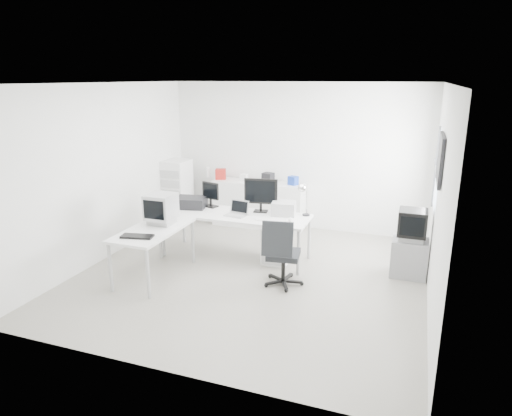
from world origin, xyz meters
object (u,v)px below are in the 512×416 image
(lcd_monitor_large, at_px, (261,195))
(laser_printer, at_px, (284,208))
(inkjet_printer, at_px, (191,202))
(crt_monitor, at_px, (161,209))
(main_desk, at_px, (236,236))
(sideboard, at_px, (258,204))
(lcd_monitor_small, at_px, (211,195))
(filing_cabinet, at_px, (178,192))
(drawer_pedestal, at_px, (277,244))
(laptop, at_px, (236,208))
(crt_tv, at_px, (412,225))
(tv_cabinet, at_px, (409,258))
(office_chair, at_px, (284,251))
(side_desk, at_px, (155,253))

(lcd_monitor_large, relative_size, laser_printer, 1.53)
(inkjet_printer, distance_m, crt_monitor, 0.96)
(main_desk, height_order, inkjet_printer, inkjet_printer)
(inkjet_printer, bearing_deg, sideboard, 55.58)
(lcd_monitor_small, relative_size, filing_cabinet, 0.32)
(inkjet_printer, distance_m, lcd_monitor_large, 1.23)
(drawer_pedestal, xyz_separation_m, lcd_monitor_small, (-1.25, 0.20, 0.66))
(laptop, height_order, laser_printer, laptop)
(crt_monitor, xyz_separation_m, crt_tv, (3.56, 1.05, -0.18))
(drawer_pedestal, xyz_separation_m, filing_cabinet, (-2.49, 1.26, 0.35))
(laptop, height_order, tv_cabinet, laptop)
(lcd_monitor_small, relative_size, office_chair, 0.42)
(tv_cabinet, relative_size, filing_cabinet, 0.44)
(laser_printer, bearing_deg, tv_cabinet, -9.93)
(drawer_pedestal, bearing_deg, inkjet_printer, 178.15)
(laptop, relative_size, crt_monitor, 0.84)
(laser_printer, relative_size, filing_cabinet, 0.29)
(crt_monitor, distance_m, office_chair, 1.94)
(laser_printer, xyz_separation_m, sideboard, (-0.94, 1.44, -0.40))
(sideboard, bearing_deg, lcd_monitor_small, -104.44)
(lcd_monitor_large, relative_size, filing_cabinet, 0.44)
(side_desk, distance_m, lcd_monitor_small, 1.50)
(sideboard, bearing_deg, drawer_pedestal, -61.06)
(office_chair, height_order, crt_tv, crt_tv)
(sideboard, bearing_deg, laser_printer, -56.85)
(lcd_monitor_large, bearing_deg, crt_tv, -9.24)
(drawer_pedestal, distance_m, crt_monitor, 1.92)
(crt_monitor, height_order, filing_cabinet, filing_cabinet)
(lcd_monitor_large, distance_m, laser_printer, 0.44)
(lcd_monitor_large, bearing_deg, office_chair, -62.94)
(filing_cabinet, bearing_deg, inkjet_printer, -52.15)
(laser_printer, distance_m, crt_tv, 1.96)
(lcd_monitor_small, relative_size, laser_printer, 1.13)
(side_desk, relative_size, crt_tv, 2.80)
(laser_printer, xyz_separation_m, filing_cabinet, (-2.54, 1.09, -0.21))
(filing_cabinet, bearing_deg, drawer_pedestal, -26.79)
(lcd_monitor_large, distance_m, crt_tv, 2.38)
(lcd_monitor_small, xyz_separation_m, crt_tv, (3.26, -0.05, -0.17))
(main_desk, bearing_deg, laptop, -63.43)
(drawer_pedestal, bearing_deg, laptop, -167.01)
(drawer_pedestal, distance_m, filing_cabinet, 2.81)
(inkjet_printer, bearing_deg, main_desk, -18.08)
(lcd_monitor_small, bearing_deg, tv_cabinet, 15.39)
(laptop, distance_m, tv_cabinet, 2.74)
(laser_printer, xyz_separation_m, tv_cabinet, (1.96, -0.02, -0.57))
(lcd_monitor_small, height_order, crt_tv, lcd_monitor_small)
(inkjet_printer, height_order, lcd_monitor_large, lcd_monitor_large)
(main_desk, height_order, side_desk, same)
(filing_cabinet, bearing_deg, laptop, -37.42)
(laptop, distance_m, laser_printer, 0.77)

